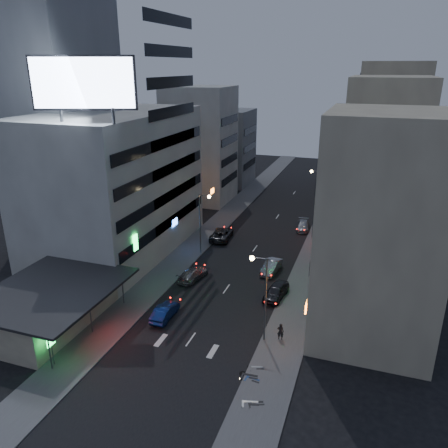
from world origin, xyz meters
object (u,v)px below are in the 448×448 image
at_px(parked_car_left, 222,234).
at_px(parked_car_right_near, 276,291).
at_px(road_car_blue, 165,312).
at_px(person, 280,332).
at_px(parked_car_right_far, 303,226).
at_px(parked_car_right_mid, 271,267).
at_px(scooter_black_a, 264,395).
at_px(scooter_silver_a, 259,395).
at_px(scooter_black_b, 259,370).
at_px(scooter_blue, 261,374).
at_px(scooter_silver_b, 263,361).
at_px(road_car_silver, 193,274).

bearing_deg(parked_car_left, parked_car_right_near, 123.34).
xyz_separation_m(road_car_blue, person, (11.44, 0.02, 0.24)).
relative_size(parked_car_right_far, road_car_blue, 1.07).
distance_m(parked_car_right_near, parked_car_right_mid, 6.11).
relative_size(parked_car_right_near, road_car_blue, 1.08).
bearing_deg(parked_car_right_far, scooter_black_a, -92.21).
xyz_separation_m(parked_car_right_far, scooter_silver_a, (2.89, -36.82, 0.03)).
distance_m(scooter_black_a, scooter_black_b, 2.76).
bearing_deg(scooter_blue, scooter_silver_b, 15.05).
xyz_separation_m(road_car_blue, scooter_silver_b, (10.91, -4.12, -0.08)).
bearing_deg(scooter_black_a, parked_car_right_near, -12.81).
bearing_deg(road_car_blue, scooter_blue, 151.51).
bearing_deg(scooter_silver_a, parked_car_left, 8.68).
height_order(parked_car_right_far, scooter_blue, parked_car_right_far).
xyz_separation_m(parked_car_right_far, scooter_black_b, (2.15, -34.13, 0.06)).
bearing_deg(scooter_silver_a, road_car_silver, 20.92).
distance_m(parked_car_left, scooter_blue, 29.90).
xyz_separation_m(parked_car_left, parked_car_right_far, (10.30, 7.50, -0.12)).
bearing_deg(parked_car_right_far, road_car_blue, -114.03).
xyz_separation_m(scooter_black_a, scooter_silver_b, (-1.00, 3.81, -0.03)).
relative_size(scooter_silver_a, scooter_blue, 1.07).
height_order(parked_car_right_far, person, person).
bearing_deg(scooter_blue, person, 4.29).
xyz_separation_m(scooter_blue, scooter_black_b, (-0.29, 0.42, 0.07)).
xyz_separation_m(scooter_black_a, scooter_silver_a, (-0.32, -0.14, 0.04)).
xyz_separation_m(road_car_silver, scooter_silver_b, (11.54, -12.59, -0.06)).
bearing_deg(parked_car_right_near, parked_car_left, 136.02).
xyz_separation_m(parked_car_right_mid, scooter_silver_a, (4.07, -21.28, -0.04)).
bearing_deg(scooter_silver_a, scooter_black_b, -0.28).
height_order(scooter_silver_a, scooter_silver_b, scooter_silver_a).
distance_m(parked_car_right_far, scooter_silver_a, 36.94).
bearing_deg(person, scooter_silver_a, 87.29).
relative_size(parked_car_right_mid, scooter_blue, 2.53).
bearing_deg(person, parked_car_right_mid, -77.17).
relative_size(road_car_silver, scooter_silver_b, 2.88).
height_order(parked_car_left, scooter_blue, parked_car_left).
xyz_separation_m(parked_car_left, road_car_blue, (1.60, -21.26, -0.08)).
height_order(parked_car_right_mid, parked_car_left, parked_car_left).
xyz_separation_m(parked_car_right_near, scooter_black_a, (2.52, -15.33, -0.13)).
relative_size(parked_car_right_near, person, 2.78).
bearing_deg(parked_car_right_near, scooter_black_a, -73.01).
bearing_deg(scooter_black_b, scooter_silver_a, -167.66).
bearing_deg(parked_car_left, person, 116.50).
distance_m(road_car_silver, person, 14.74).
bearing_deg(parked_car_right_far, person, -91.76).
distance_m(parked_car_right_mid, road_car_blue, 15.20).
xyz_separation_m(road_car_blue, scooter_blue, (11.14, -5.79, -0.04)).
distance_m(parked_car_right_near, parked_car_left, 17.68).
bearing_deg(scooter_black_a, parked_car_left, 2.66).
relative_size(parked_car_right_near, scooter_black_a, 2.65).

